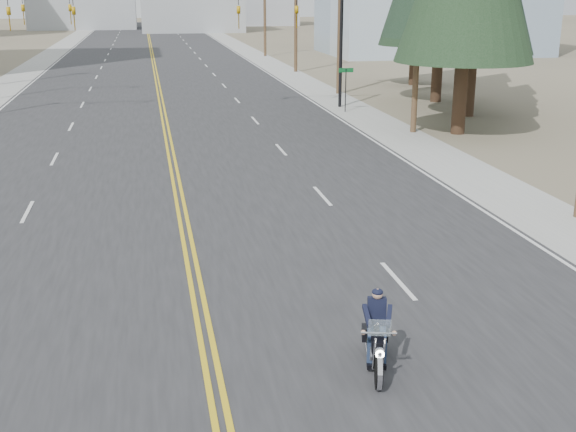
% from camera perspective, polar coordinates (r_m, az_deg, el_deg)
% --- Properties ---
extents(ground_plane, '(400.00, 400.00, 0.00)m').
position_cam_1_polar(ground_plane, '(13.85, -5.87, -12.93)').
color(ground_plane, '#776D56').
rests_on(ground_plane, ground).
extents(road, '(20.00, 200.00, 0.01)m').
position_cam_1_polar(road, '(82.24, -10.64, 12.17)').
color(road, '#303033').
rests_on(road, ground).
extents(sidewalk_left, '(3.00, 200.00, 0.01)m').
position_cam_1_polar(sidewalk_left, '(82.91, -18.77, 11.60)').
color(sidewalk_left, '#A5A5A0').
rests_on(sidewalk_left, ground).
extents(sidewalk_right, '(3.00, 200.00, 0.01)m').
position_cam_1_polar(sidewalk_right, '(83.17, -2.51, 12.49)').
color(sidewalk_right, '#A5A5A0').
rests_on(sidewalk_right, ground).
extents(traffic_mast_right, '(7.10, 0.26, 7.00)m').
position_cam_1_polar(traffic_mast_right, '(45.09, 1.68, 14.73)').
color(traffic_mast_right, black).
rests_on(traffic_mast_right, ground).
extents(traffic_mast_far, '(6.10, 0.26, 7.00)m').
position_cam_1_polar(traffic_mast_far, '(52.65, -20.88, 13.95)').
color(traffic_mast_far, black).
rests_on(traffic_mast_far, ground).
extents(street_sign, '(0.90, 0.06, 2.62)m').
position_cam_1_polar(street_sign, '(43.85, 4.59, 10.50)').
color(street_sign, black).
rests_on(street_sign, ground).
extents(utility_pole_b, '(2.20, 0.30, 11.50)m').
position_cam_1_polar(utility_pole_b, '(37.45, 10.32, 15.55)').
color(utility_pole_b, brown).
rests_on(utility_pole_b, ground).
extents(utility_pole_c, '(2.20, 0.30, 11.00)m').
position_cam_1_polar(utility_pole_c, '(51.73, 4.13, 15.91)').
color(utility_pole_c, brown).
rests_on(utility_pole_c, ground).
extents(utility_pole_d, '(2.20, 0.30, 11.50)m').
position_cam_1_polar(utility_pole_d, '(66.32, 0.62, 16.46)').
color(utility_pole_d, brown).
rests_on(utility_pole_d, ground).
extents(utility_pole_e, '(2.20, 0.30, 11.00)m').
position_cam_1_polar(utility_pole_e, '(83.04, -1.85, 16.45)').
color(utility_pole_e, brown).
rests_on(utility_pole_e, ground).
extents(motorcyclist, '(1.31, 2.13, 1.55)m').
position_cam_1_polar(motorcyclist, '(13.97, 7.05, -9.08)').
color(motorcyclist, black).
rests_on(motorcyclist, ground).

